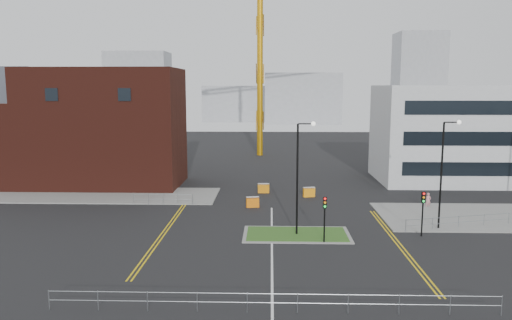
% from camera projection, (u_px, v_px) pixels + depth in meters
% --- Properties ---
extents(ground, '(200.00, 200.00, 0.00)m').
position_uv_depth(ground, '(272.00, 271.00, 32.41)').
color(ground, black).
rests_on(ground, ground).
extents(pavement_left, '(28.00, 8.00, 0.12)m').
position_uv_depth(pavement_left, '(90.00, 195.00, 54.74)').
color(pavement_left, slate).
rests_on(pavement_left, ground).
extents(pavement_right, '(24.00, 10.00, 0.12)m').
position_uv_depth(pavement_right, '(512.00, 217.00, 45.60)').
color(pavement_right, slate).
rests_on(pavement_right, ground).
extents(island_kerb, '(8.60, 4.60, 0.08)m').
position_uv_depth(island_kerb, '(297.00, 235.00, 40.26)').
color(island_kerb, slate).
rests_on(island_kerb, ground).
extents(grass_island, '(8.00, 4.00, 0.12)m').
position_uv_depth(grass_island, '(297.00, 234.00, 40.26)').
color(grass_island, '#29501A').
rests_on(grass_island, ground).
extents(brick_building, '(24.20, 10.07, 14.24)m').
position_uv_depth(brick_building, '(80.00, 129.00, 59.76)').
color(brick_building, '#441811').
rests_on(brick_building, ground).
extents(office_block, '(25.00, 12.20, 12.00)m').
position_uv_depth(office_block, '(479.00, 134.00, 62.38)').
color(office_block, '#B4B7B9').
rests_on(office_block, ground).
extents(streetlamp_island, '(1.46, 0.36, 9.18)m').
position_uv_depth(streetlamp_island, '(300.00, 169.00, 39.46)').
color(streetlamp_island, black).
rests_on(streetlamp_island, ground).
extents(streetlamp_right_near, '(1.46, 0.36, 9.18)m').
position_uv_depth(streetlamp_right_near, '(444.00, 166.00, 41.09)').
color(streetlamp_right_near, black).
rests_on(streetlamp_right_near, ground).
extents(traffic_light_island, '(0.28, 0.33, 3.65)m').
position_uv_depth(traffic_light_island, '(325.00, 210.00, 37.83)').
color(traffic_light_island, black).
rests_on(traffic_light_island, ground).
extents(traffic_light_right, '(0.28, 0.33, 3.65)m').
position_uv_depth(traffic_light_right, '(423.00, 205.00, 39.57)').
color(traffic_light_right, black).
rests_on(traffic_light_right, ground).
extents(railing_front, '(24.05, 0.05, 1.10)m').
position_uv_depth(railing_front, '(272.00, 299.00, 26.37)').
color(railing_front, gray).
rests_on(railing_front, ground).
extents(railing_left, '(6.05, 0.05, 1.10)m').
position_uv_depth(railing_left, '(163.00, 198.00, 50.42)').
color(railing_left, gray).
rests_on(railing_left, ground).
extents(railing_right, '(19.05, 5.05, 1.10)m').
position_uv_depth(railing_right, '(509.00, 216.00, 43.07)').
color(railing_right, gray).
rests_on(railing_right, ground).
extents(centre_line, '(0.15, 30.00, 0.01)m').
position_uv_depth(centre_line, '(272.00, 260.00, 34.39)').
color(centre_line, silver).
rests_on(centre_line, ground).
extents(yellow_left_a, '(0.12, 24.00, 0.01)m').
position_uv_depth(yellow_left_a, '(166.00, 227.00, 42.56)').
color(yellow_left_a, gold).
rests_on(yellow_left_a, ground).
extents(yellow_left_b, '(0.12, 24.00, 0.01)m').
position_uv_depth(yellow_left_b, '(170.00, 227.00, 42.55)').
color(yellow_left_b, gold).
rests_on(yellow_left_b, ground).
extents(yellow_right_a, '(0.12, 20.00, 0.01)m').
position_uv_depth(yellow_right_a, '(396.00, 244.00, 38.07)').
color(yellow_right_a, gold).
rests_on(yellow_right_a, ground).
extents(yellow_right_b, '(0.12, 20.00, 0.01)m').
position_uv_depth(yellow_right_b, '(400.00, 244.00, 38.06)').
color(yellow_right_b, gold).
rests_on(yellow_right_b, ground).
extents(skyline_a, '(18.00, 12.00, 22.00)m').
position_uv_depth(skyline_a, '(139.00, 89.00, 150.61)').
color(skyline_a, gray).
rests_on(skyline_a, ground).
extents(skyline_b, '(24.00, 12.00, 16.00)m').
position_uv_depth(skyline_b, '(302.00, 98.00, 159.48)').
color(skyline_b, gray).
rests_on(skyline_b, ground).
extents(skyline_c, '(14.00, 12.00, 28.00)m').
position_uv_depth(skyline_c, '(418.00, 79.00, 152.63)').
color(skyline_c, gray).
rests_on(skyline_c, ground).
extents(skyline_d, '(30.00, 12.00, 12.00)m').
position_uv_depth(skyline_d, '(248.00, 104.00, 170.18)').
color(skyline_d, gray).
rests_on(skyline_d, ground).
extents(pedestrian, '(0.63, 0.50, 1.53)m').
position_uv_depth(pedestrian, '(428.00, 201.00, 49.03)').
color(pedestrian, '#CA8287').
rests_on(pedestrian, ground).
extents(barrier_left, '(1.31, 0.64, 1.06)m').
position_uv_depth(barrier_left, '(253.00, 202.00, 49.39)').
color(barrier_left, orange).
rests_on(barrier_left, ground).
extents(barrier_mid, '(1.29, 0.49, 1.07)m').
position_uv_depth(barrier_mid, '(264.00, 188.00, 56.08)').
color(barrier_mid, orange).
rests_on(barrier_mid, ground).
extents(barrier_right, '(1.32, 0.69, 1.06)m').
position_uv_depth(barrier_right, '(309.00, 192.00, 54.06)').
color(barrier_right, orange).
rests_on(barrier_right, ground).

